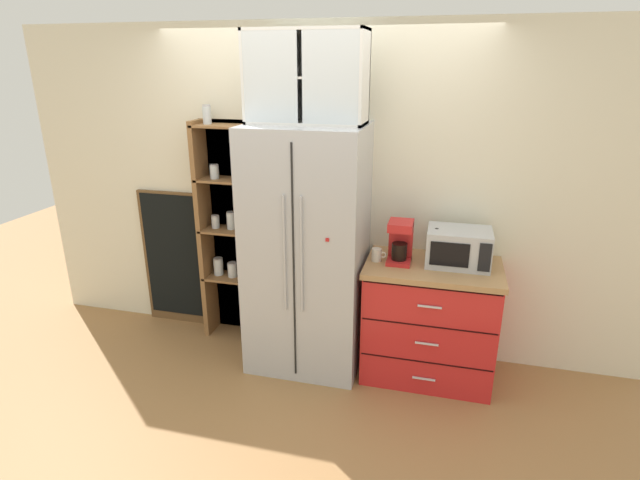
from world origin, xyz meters
The scene contains 12 objects.
ground_plane centered at (0.00, 0.00, 0.00)m, with size 10.72×10.72×0.00m, color #9E7042.
wall_back_cream centered at (0.00, 0.40, 1.27)m, with size 5.02×0.10×2.55m, color silver.
refrigerator centered at (0.00, 0.02, 0.93)m, with size 0.85×0.69×1.86m.
pantry_shelf_column centered at (-0.72, 0.30, 0.95)m, with size 0.55×0.27×1.95m.
counter_cabinet centered at (0.93, 0.05, 0.45)m, with size 0.96×0.62×0.89m.
microwave centered at (1.09, 0.10, 1.02)m, with size 0.44×0.33×0.26m.
coffee_maker centered at (0.68, 0.06, 1.05)m, with size 0.17×0.20×0.31m.
mug_cream centered at (0.52, 0.03, 0.94)m, with size 0.11×0.07×0.09m.
mug_red centered at (0.93, 0.01, 0.94)m, with size 0.12×0.08×0.08m.
bottle_cobalt centered at (0.93, 0.09, 1.01)m, with size 0.06×0.06×0.26m.
upper_cabinet centered at (0.00, 0.06, 2.16)m, with size 0.81×0.32×0.61m.
chalkboard_menu centered at (-1.31, 0.33, 0.62)m, with size 0.60×0.04×1.22m.
Camera 1 is at (0.96, -3.33, 2.25)m, focal length 27.97 mm.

